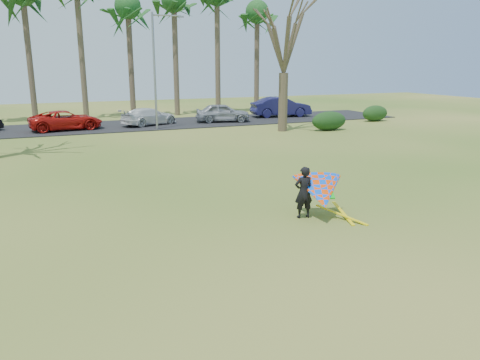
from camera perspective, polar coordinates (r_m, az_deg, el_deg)
name	(u,v)px	position (r m, az deg, el deg)	size (l,w,h in m)	color
ground	(268,234)	(13.13, 3.42, -6.62)	(100.00, 100.00, 0.00)	#285A13
parking_strip	(122,126)	(36.70, -14.21, 6.43)	(46.00, 7.00, 0.06)	black
palm_6	(128,8)	(42.90, -13.53, 19.76)	(4.84, 4.84, 10.84)	brown
palm_7	(174,1)	(43.85, -8.07, 20.76)	(4.84, 4.84, 11.54)	#4B3B2D
palm_9	(257,13)	(46.52, 2.11, 19.64)	(4.84, 4.84, 10.84)	brown
bare_tree_right	(285,33)	(32.93, 5.45, 17.36)	(6.27, 6.27, 9.21)	#4A3E2C
streetlight	(157,66)	(33.87, -10.14, 13.56)	(2.28, 0.18, 8.00)	gray
hedge_near	(329,121)	(33.88, 10.79, 7.10)	(2.69, 1.22, 1.35)	black
hedge_far	(375,113)	(40.20, 16.13, 7.82)	(2.33, 1.09, 1.29)	#163513
car_2	(66,120)	(35.30, -20.45, 6.85)	(2.26, 4.91, 1.36)	#B4130E
car_3	(149,116)	(36.45, -11.03, 7.62)	(1.81, 4.45, 1.29)	silver
car_4	(223,113)	(37.75, -2.13, 8.21)	(1.73, 4.30, 1.47)	#8F929B
car_5	(281,107)	(41.61, 5.01, 8.88)	(1.81, 5.18, 1.71)	#1A184A
kite_flyer	(319,192)	(14.40, 9.63, -1.40)	(2.13, 2.39, 2.02)	black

